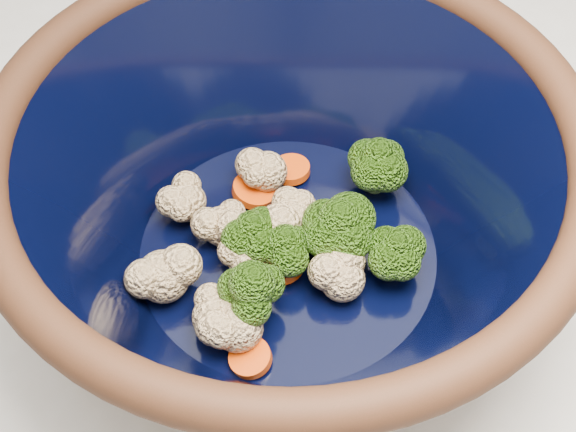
{
  "coord_description": "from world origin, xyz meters",
  "views": [
    {
      "loc": [
        -0.28,
        -0.2,
        1.36
      ],
      "look_at": [
        -0.09,
        0.03,
        0.97
      ],
      "focal_mm": 50.0,
      "sensor_mm": 36.0,
      "label": 1
    }
  ],
  "objects": [
    {
      "name": "mixing_bowl",
      "position": [
        -0.09,
        0.03,
        0.98
      ],
      "size": [
        0.42,
        0.42,
        0.15
      ],
      "rotation": [
        0.0,
        0.0,
        -0.29
      ],
      "color": "black",
      "rests_on": "counter"
    },
    {
      "name": "vegetable_pile",
      "position": [
        -0.1,
        0.03,
        0.96
      ],
      "size": [
        0.2,
        0.15,
        0.05
      ],
      "color": "#608442",
      "rests_on": "mixing_bowl"
    }
  ]
}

